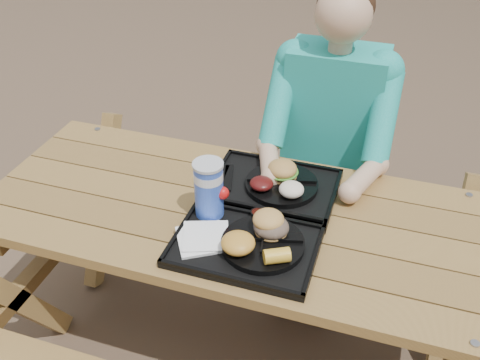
% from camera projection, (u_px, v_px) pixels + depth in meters
% --- Properties ---
extents(ground, '(60.00, 60.00, 0.00)m').
position_uv_depth(ground, '(240.00, 348.00, 2.27)').
color(ground, '#999999').
rests_on(ground, ground).
extents(picnic_table, '(1.80, 1.49, 0.75)m').
position_uv_depth(picnic_table, '(240.00, 287.00, 2.05)').
color(picnic_table, '#999999').
rests_on(picnic_table, ground).
extents(tray_near, '(0.45, 0.35, 0.02)m').
position_uv_depth(tray_near, '(246.00, 244.00, 1.68)').
color(tray_near, black).
rests_on(tray_near, picnic_table).
extents(tray_far, '(0.45, 0.35, 0.02)m').
position_uv_depth(tray_far, '(273.00, 189.00, 1.92)').
color(tray_far, black).
rests_on(tray_far, picnic_table).
extents(plate_near, '(0.26, 0.26, 0.02)m').
position_uv_depth(plate_near, '(263.00, 244.00, 1.65)').
color(plate_near, black).
rests_on(plate_near, tray_near).
extents(plate_far, '(0.26, 0.26, 0.02)m').
position_uv_depth(plate_far, '(282.00, 185.00, 1.91)').
color(plate_far, black).
rests_on(plate_far, tray_far).
extents(napkin_stack, '(0.20, 0.20, 0.02)m').
position_uv_depth(napkin_stack, '(201.00, 238.00, 1.68)').
color(napkin_stack, white).
rests_on(napkin_stack, tray_near).
extents(soda_cup, '(0.09, 0.09, 0.19)m').
position_uv_depth(soda_cup, '(209.00, 190.00, 1.74)').
color(soda_cup, blue).
rests_on(soda_cup, tray_near).
extents(condiment_bbq, '(0.05, 0.05, 0.03)m').
position_uv_depth(condiment_bbq, '(258.00, 215.00, 1.76)').
color(condiment_bbq, black).
rests_on(condiment_bbq, tray_near).
extents(condiment_mustard, '(0.04, 0.04, 0.03)m').
position_uv_depth(condiment_mustard, '(275.00, 216.00, 1.76)').
color(condiment_mustard, yellow).
rests_on(condiment_mustard, tray_near).
extents(sandwich, '(0.11, 0.11, 0.11)m').
position_uv_depth(sandwich, '(272.00, 219.00, 1.65)').
color(sandwich, '#CF9549').
rests_on(sandwich, plate_near).
extents(mac_cheese, '(0.10, 0.10, 0.05)m').
position_uv_depth(mac_cheese, '(238.00, 243.00, 1.60)').
color(mac_cheese, gold).
rests_on(mac_cheese, plate_near).
extents(corn_cob, '(0.10, 0.10, 0.05)m').
position_uv_depth(corn_cob, '(277.00, 256.00, 1.56)').
color(corn_cob, yellow).
rests_on(corn_cob, plate_near).
extents(cutlery_far, '(0.07, 0.17, 0.01)m').
position_uv_depth(cutlery_far, '(228.00, 177.00, 1.95)').
color(cutlery_far, black).
rests_on(cutlery_far, tray_far).
extents(burger, '(0.11, 0.11, 0.10)m').
position_uv_depth(burger, '(282.00, 166.00, 1.90)').
color(burger, '#BE8843').
rests_on(burger, plate_far).
extents(baked_beans, '(0.08, 0.08, 0.04)m').
position_uv_depth(baked_beans, '(262.00, 184.00, 1.86)').
color(baked_beans, '#4E100F').
rests_on(baked_beans, plate_far).
extents(potato_salad, '(0.09, 0.09, 0.05)m').
position_uv_depth(potato_salad, '(291.00, 189.00, 1.83)').
color(potato_salad, white).
rests_on(potato_salad, plate_far).
extents(diner, '(0.48, 0.84, 1.28)m').
position_uv_depth(diner, '(327.00, 159.00, 2.29)').
color(diner, teal).
rests_on(diner, ground).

